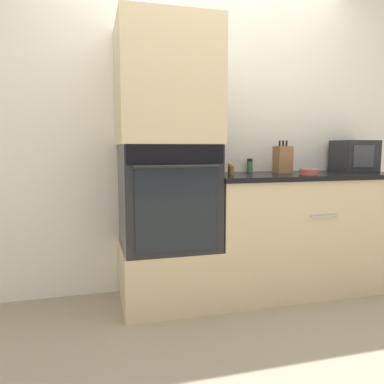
% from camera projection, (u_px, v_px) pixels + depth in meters
% --- Properties ---
extents(ground_plane, '(12.00, 12.00, 0.00)m').
position_uv_depth(ground_plane, '(225.00, 314.00, 2.57)').
color(ground_plane, gray).
extents(wall_back, '(8.00, 0.05, 2.50)m').
position_uv_depth(wall_back, '(200.00, 134.00, 3.03)').
color(wall_back, silver).
rests_on(wall_back, ground_plane).
extents(oven_cabinet_base, '(0.68, 0.60, 0.43)m').
position_uv_depth(oven_cabinet_base, '(168.00, 274.00, 2.75)').
color(oven_cabinet_base, beige).
rests_on(oven_cabinet_base, ground_plane).
extents(wall_oven, '(0.65, 0.64, 0.73)m').
position_uv_depth(wall_oven, '(168.00, 196.00, 2.68)').
color(wall_oven, black).
rests_on(wall_oven, oven_cabinet_base).
extents(oven_cabinet_upper, '(0.68, 0.60, 0.83)m').
position_uv_depth(oven_cabinet_upper, '(167.00, 84.00, 2.59)').
color(oven_cabinet_upper, beige).
rests_on(oven_cabinet_upper, wall_oven).
extents(counter_unit, '(1.52, 0.63, 0.94)m').
position_uv_depth(counter_unit, '(301.00, 231.00, 3.00)').
color(counter_unit, beige).
rests_on(counter_unit, ground_plane).
extents(microwave, '(0.32, 0.28, 0.26)m').
position_uv_depth(microwave, '(354.00, 156.00, 3.19)').
color(microwave, '#232326').
rests_on(microwave, counter_unit).
extents(knife_block, '(0.12, 0.12, 0.26)m').
position_uv_depth(knife_block, '(283.00, 159.00, 2.99)').
color(knife_block, olive).
rests_on(knife_block, counter_unit).
extents(bowl, '(0.13, 0.13, 0.04)m').
position_uv_depth(bowl, '(309.00, 172.00, 2.76)').
color(bowl, '#B24C42').
rests_on(bowl, counter_unit).
extents(condiment_jar_near, '(0.05, 0.05, 0.11)m').
position_uv_depth(condiment_jar_near, '(250.00, 166.00, 3.09)').
color(condiment_jar_near, '#427047').
rests_on(condiment_jar_near, counter_unit).
extents(condiment_jar_mid, '(0.05, 0.05, 0.09)m').
position_uv_depth(condiment_jar_mid, '(231.00, 169.00, 2.77)').
color(condiment_jar_mid, brown).
rests_on(condiment_jar_mid, counter_unit).
extents(condiment_jar_far, '(0.06, 0.06, 0.07)m').
position_uv_depth(condiment_jar_far, '(285.00, 168.00, 3.16)').
color(condiment_jar_far, brown).
rests_on(condiment_jar_far, counter_unit).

